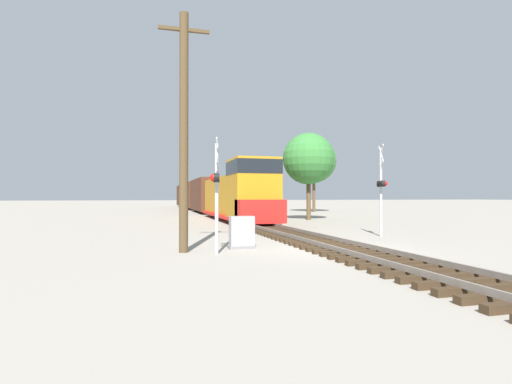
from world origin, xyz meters
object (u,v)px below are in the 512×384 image
object	(u,v)px
utility_pole	(184,129)
tree_mid_background	(314,161)
crossing_signal_near	(216,185)
crossing_signal_far	(382,185)
freight_train	(202,196)
relay_cabinet	(242,233)
tree_far_right	(309,159)

from	to	relation	value
utility_pole	tree_mid_background	size ratio (longest dim) A/B	0.89
crossing_signal_near	crossing_signal_far	size ratio (longest dim) A/B	0.87
freight_train	tree_mid_background	bearing A→B (deg)	-19.66
crossing_signal_near	relay_cabinet	distance (m)	2.43
crossing_signal_far	tree_far_right	size ratio (longest dim) A/B	0.62
utility_pole	tree_far_right	distance (m)	20.67
utility_pole	tree_mid_background	xyz separation A→B (m)	(19.30, 33.45, 2.25)
relay_cabinet	tree_mid_background	xyz separation A→B (m)	(17.09, 32.99, 5.99)
crossing_signal_near	tree_far_right	size ratio (longest dim) A/B	0.54
tree_far_right	tree_mid_background	world-z (taller)	tree_mid_background
crossing_signal_near	utility_pole	size ratio (longest dim) A/B	0.47
tree_far_right	crossing_signal_far	bearing A→B (deg)	-97.47
tree_far_right	tree_mid_background	size ratio (longest dim) A/B	0.77
relay_cabinet	tree_mid_background	distance (m)	37.63
relay_cabinet	crossing_signal_far	bearing A→B (deg)	19.74
freight_train	utility_pole	distance (m)	38.83
crossing_signal_far	utility_pole	xyz separation A→B (m)	(-9.96, -3.24, 1.82)
crossing_signal_far	tree_far_right	bearing A→B (deg)	10.21
freight_train	tree_mid_background	world-z (taller)	tree_mid_background
freight_train	tree_mid_background	size ratio (longest dim) A/B	6.26
freight_train	tree_far_right	size ratio (longest dim) A/B	8.11
tree_mid_background	tree_far_right	bearing A→B (deg)	-114.61
tree_far_right	utility_pole	bearing A→B (deg)	-124.70
freight_train	tree_mid_background	xyz separation A→B (m)	(13.76, -4.92, 4.52)
crossing_signal_near	tree_mid_background	size ratio (longest dim) A/B	0.42
crossing_signal_far	tree_mid_background	xyz separation A→B (m)	(9.34, 30.21, 4.07)
tree_far_right	tree_mid_background	distance (m)	18.17
freight_train	crossing_signal_near	size ratio (longest dim) A/B	15.02
freight_train	crossing_signal_far	world-z (taller)	crossing_signal_far
crossing_signal_far	utility_pole	size ratio (longest dim) A/B	0.53
crossing_signal_near	crossing_signal_far	world-z (taller)	crossing_signal_far
relay_cabinet	freight_train	bearing A→B (deg)	84.98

